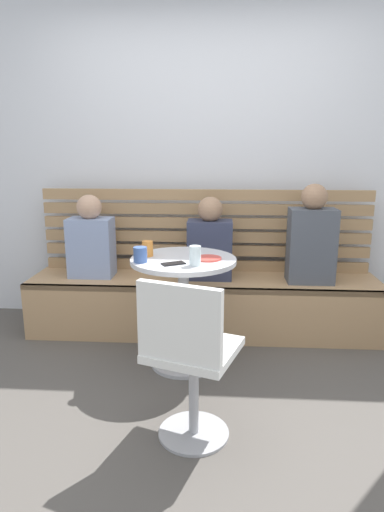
% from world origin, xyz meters
% --- Properties ---
extents(ground, '(8.00, 8.00, 0.00)m').
position_xyz_m(ground, '(0.00, 0.00, 0.00)').
color(ground, '#514C47').
extents(back_wall, '(5.20, 0.10, 2.90)m').
position_xyz_m(back_wall, '(0.00, 1.64, 1.45)').
color(back_wall, silver).
rests_on(back_wall, ground).
extents(booth_bench, '(2.70, 0.52, 0.44)m').
position_xyz_m(booth_bench, '(0.00, 1.20, 0.22)').
color(booth_bench, tan).
rests_on(booth_bench, ground).
extents(booth_backrest, '(2.65, 0.04, 0.67)m').
position_xyz_m(booth_backrest, '(0.00, 1.44, 0.78)').
color(booth_backrest, '#A68157').
rests_on(booth_backrest, booth_bench).
extents(cafe_table, '(0.68, 0.68, 0.74)m').
position_xyz_m(cafe_table, '(-0.11, 0.64, 0.52)').
color(cafe_table, '#ADADB2').
rests_on(cafe_table, ground).
extents(white_chair, '(0.51, 0.51, 0.85)m').
position_xyz_m(white_chair, '(-0.02, -0.17, 0.46)').
color(white_chair, '#ADADB2').
rests_on(white_chair, ground).
extents(person_adult, '(0.34, 0.22, 0.74)m').
position_xyz_m(person_adult, '(0.80, 1.17, 0.77)').
color(person_adult, '#4C515B').
rests_on(person_adult, booth_bench).
extents(person_child_left, '(0.34, 0.22, 0.63)m').
position_xyz_m(person_child_left, '(0.05, 1.22, 0.72)').
color(person_child_left, '#333851').
rests_on(person_child_left, booth_bench).
extents(person_child_middle, '(0.34, 0.22, 0.64)m').
position_xyz_m(person_child_middle, '(-0.88, 1.22, 0.72)').
color(person_child_middle, '#8C9EC6').
rests_on(person_child_middle, booth_bench).
extents(cup_mug_blue, '(0.08, 0.08, 0.09)m').
position_xyz_m(cup_mug_blue, '(-0.36, 0.52, 0.79)').
color(cup_mug_blue, '#3D5B9E').
rests_on(cup_mug_blue, cafe_table).
extents(cup_tumbler_orange, '(0.07, 0.07, 0.10)m').
position_xyz_m(cup_tumbler_orange, '(-0.34, 0.68, 0.79)').
color(cup_tumbler_orange, orange).
rests_on(cup_tumbler_orange, cafe_table).
extents(cup_glass_tall, '(0.07, 0.07, 0.12)m').
position_xyz_m(cup_glass_tall, '(-0.02, 0.46, 0.80)').
color(cup_glass_tall, silver).
rests_on(cup_glass_tall, cafe_table).
extents(plate_small, '(0.17, 0.17, 0.01)m').
position_xyz_m(plate_small, '(0.05, 0.62, 0.75)').
color(plate_small, '#DB4C42').
rests_on(plate_small, cafe_table).
extents(phone_on_table, '(0.16, 0.13, 0.01)m').
position_xyz_m(phone_on_table, '(-0.16, 0.48, 0.74)').
color(phone_on_table, black).
rests_on(phone_on_table, cafe_table).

